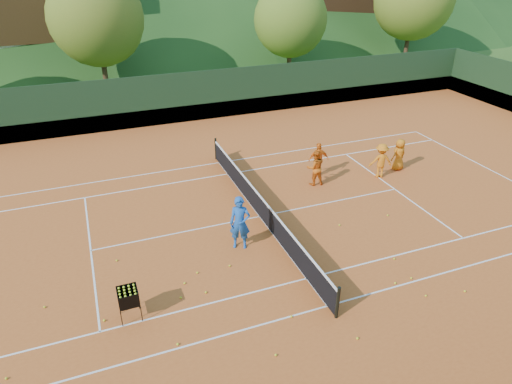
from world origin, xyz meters
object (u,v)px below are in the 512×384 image
object	(u,v)px
student_d	(381,161)
chalet_left	(9,0)
coach	(240,223)
ball_hopper	(128,297)
student_c	(399,155)
student_a	(315,168)
student_b	(319,159)
tennis_net	(260,206)

from	to	relation	value
student_d	chalet_left	size ratio (longest dim) A/B	0.12
coach	chalet_left	xyz separation A→B (m)	(-8.60, 31.66, 4.64)
coach	ball_hopper	bearing A→B (deg)	-127.89
student_c	ball_hopper	bearing A→B (deg)	15.40
student_d	chalet_left	distance (m)	33.42
student_a	student_c	distance (m)	4.44
student_b	tennis_net	distance (m)	4.63
chalet_left	student_c	bearing A→B (deg)	-57.91
student_a	student_d	distance (m)	3.17
tennis_net	ball_hopper	distance (m)	6.72
coach	student_b	distance (m)	6.73
student_b	ball_hopper	size ratio (longest dim) A/B	1.60
student_d	chalet_left	xyz separation A→B (m)	(-16.46, 28.68, 4.81)
student_a	tennis_net	distance (m)	3.75
student_b	ball_hopper	bearing A→B (deg)	45.54
coach	student_d	xyz separation A→B (m)	(7.86, 2.98, -0.17)
student_b	student_c	world-z (taller)	student_b
tennis_net	student_b	bearing A→B (deg)	32.69
coach	student_b	world-z (taller)	coach
student_b	ball_hopper	xyz separation A→B (m)	(-9.39, -6.34, -0.05)
ball_hopper	coach	bearing A→B (deg)	28.10
coach	tennis_net	distance (m)	2.23
coach	student_a	distance (m)	5.81
tennis_net	chalet_left	xyz separation A→B (m)	(-10.00, 30.00, 5.13)
student_c	student_d	distance (m)	1.34
student_a	coach	bearing A→B (deg)	45.22
student_c	tennis_net	size ratio (longest dim) A/B	0.13
chalet_left	tennis_net	bearing A→B (deg)	-71.57
student_d	tennis_net	size ratio (longest dim) A/B	0.13
coach	student_c	xyz separation A→B (m)	(9.15, 3.35, -0.22)
tennis_net	ball_hopper	world-z (taller)	tennis_net
chalet_left	student_b	bearing A→B (deg)	-63.21
student_d	ball_hopper	world-z (taller)	student_d
coach	student_a	size ratio (longest dim) A/B	1.21
tennis_net	student_a	bearing A→B (deg)	27.53
student_d	student_a	bearing A→B (deg)	6.31
student_c	student_a	bearing A→B (deg)	-7.75
student_a	student_b	bearing A→B (deg)	-117.30
student_a	student_b	distance (m)	0.96
student_b	tennis_net	bearing A→B (deg)	44.19
chalet_left	coach	bearing A→B (deg)	-74.81
student_d	ball_hopper	size ratio (longest dim) A/B	1.63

